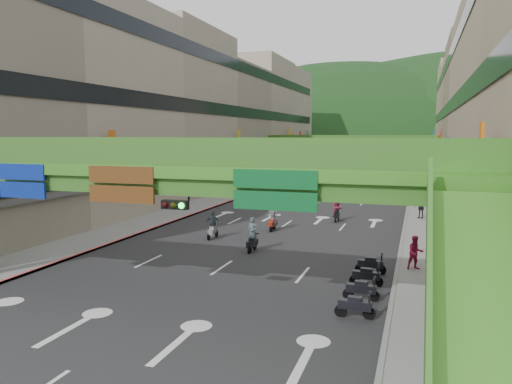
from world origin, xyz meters
name	(u,v)px	position (x,y,z in m)	size (l,w,h in m)	color
ground	(79,364)	(0.00, 0.00, 0.00)	(320.00, 320.00, 0.00)	black
road_slab	(335,192)	(0.00, 50.00, 0.01)	(18.00, 140.00, 0.02)	#28282B
sidewalk_left	(252,188)	(-11.00, 50.00, 0.07)	(4.00, 140.00, 0.15)	gray
sidewalk_right	(426,194)	(11.00, 50.00, 0.07)	(4.00, 140.00, 0.15)	gray
curb_left	(266,189)	(-9.10, 50.00, 0.09)	(0.20, 140.00, 0.18)	#CC5959
curb_right	(410,194)	(9.10, 50.00, 0.09)	(0.20, 140.00, 0.18)	gray
building_row_left	(197,118)	(-18.93, 50.00, 9.46)	(12.80, 95.00, 19.00)	#9E937F
building_row_right	(504,114)	(18.93, 50.00, 9.46)	(12.80, 95.00, 19.00)	gray
overpass_near	(180,185)	(0.93, 5.38, 5.21)	(28.00, 12.27, 7.10)	#4C9E2D
overpass_far	(351,146)	(0.00, 65.00, 5.40)	(28.00, 2.20, 7.10)	#4C9E2D
hill_left	(343,155)	(-15.00, 160.00, 0.00)	(168.00, 140.00, 112.00)	#1C4419
hill_right	(463,154)	(25.00, 180.00, 0.00)	(208.00, 176.00, 128.00)	#1C4419
bunting_string	(299,149)	(0.00, 30.00, 5.96)	(26.00, 0.36, 0.47)	black
scooter_rider_near	(252,236)	(0.39, 16.07, 1.02)	(0.67, 1.60, 2.15)	black
scooter_rider_mid	(337,209)	(3.68, 28.40, 1.09)	(0.90, 1.60, 2.10)	black
scooter_rider_left	(213,225)	(-3.46, 18.88, 0.97)	(0.98, 1.60, 1.95)	gray
scooter_rider_far	(273,217)	(-0.30, 22.96, 1.04)	(0.87, 1.60, 2.06)	maroon
parked_scooter_row	(364,282)	(7.80, 10.00, 0.52)	(1.60, 7.15, 1.08)	black
car_silver	(284,197)	(-3.20, 37.36, 0.71)	(1.50, 4.30, 1.42)	#B2B4BA
car_yellow	(325,191)	(-0.18, 44.02, 0.70)	(1.66, 4.14, 1.41)	gold
pedestrian_red	(415,255)	(10.00, 14.47, 0.89)	(0.87, 0.68, 1.79)	#A31839
pedestrian_dark	(421,209)	(10.29, 31.41, 0.94)	(1.10, 0.46, 1.88)	black
pedestrian_blue	(447,217)	(12.20, 27.88, 0.92)	(0.86, 0.55, 1.84)	#2F3C4F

